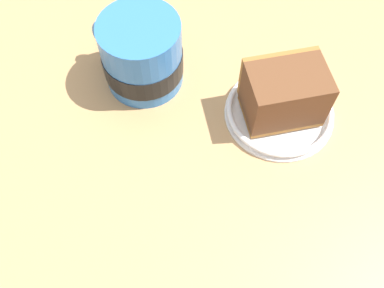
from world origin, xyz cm
name	(u,v)px	position (x,y,z in cm)	size (l,w,h in cm)	color
ground_plane	(195,137)	(0.00, 0.00, -1.43)	(129.98, 129.98, 2.86)	tan
small_plate	(279,112)	(-10.73, -1.36, 0.72)	(13.68, 13.68, 1.47)	white
cake_slice	(284,93)	(-10.70, -1.63, 4.26)	(9.83, 7.69, 6.98)	#9E662D
tea_mug	(141,55)	(5.79, -8.98, 4.45)	(11.46, 10.17, 9.44)	#3372BF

